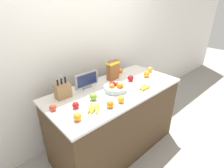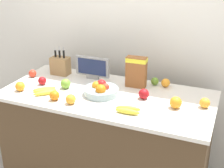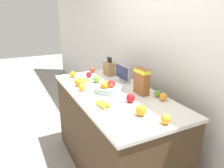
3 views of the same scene
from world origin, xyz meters
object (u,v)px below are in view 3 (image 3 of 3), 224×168
at_px(banana_bunch_left, 81,80).
at_px(orange_mid_right, 78,83).
at_px(banana_bunch_right, 103,104).
at_px(orange_front_center, 163,97).
at_px(cereal_box, 142,80).
at_px(orange_near_bowl, 166,119).
at_px(apple_front, 96,79).
at_px(apple_rear, 131,98).
at_px(apple_rightmost, 92,70).
at_px(apple_by_knife_block, 89,75).
at_px(small_monitor, 123,73).
at_px(orange_front_right, 141,110).
at_px(orange_back_center, 82,87).
at_px(fruit_bowl, 109,88).
at_px(apple_middle, 158,94).
at_px(orange_by_cereal, 73,74).
at_px(knife_block, 110,68).

bearing_deg(banana_bunch_left, orange_mid_right, -29.56).
xyz_separation_m(banana_bunch_right, orange_front_center, (0.14, 0.55, 0.02)).
height_order(cereal_box, orange_near_bowl, cereal_box).
height_order(apple_front, orange_front_center, apple_front).
height_order(apple_rear, apple_rightmost, apple_rear).
bearing_deg(apple_by_knife_block, small_monitor, 39.92).
height_order(cereal_box, orange_front_right, cereal_box).
bearing_deg(small_monitor, orange_near_bowl, -11.08).
bearing_deg(small_monitor, orange_back_center, -82.56).
xyz_separation_m(apple_rightmost, orange_near_bowl, (1.52, -0.03, 0.00)).
xyz_separation_m(orange_back_center, orange_near_bowl, (0.93, 0.32, -0.00)).
height_order(apple_by_knife_block, orange_front_right, orange_front_right).
bearing_deg(apple_rear, fruit_bowl, -170.00).
bearing_deg(orange_front_center, apple_rear, -109.25).
relative_size(apple_front, orange_front_center, 1.13).
bearing_deg(orange_front_right, orange_near_bowl, 23.89).
relative_size(apple_middle, orange_front_center, 0.91).
xyz_separation_m(orange_back_center, orange_by_cereal, (-0.50, 0.05, 0.00)).
bearing_deg(orange_front_right, apple_front, 179.70).
bearing_deg(knife_block, small_monitor, 1.31).
height_order(apple_rear, orange_back_center, apple_rear).
distance_m(knife_block, apple_rear, 0.89).
relative_size(banana_bunch_right, orange_front_center, 2.58).
bearing_deg(banana_bunch_right, apple_rear, 81.93).
bearing_deg(orange_mid_right, orange_front_right, 14.17).
height_order(small_monitor, apple_by_knife_block, small_monitor).
bearing_deg(orange_near_bowl, apple_rear, -176.98).
relative_size(banana_bunch_left, orange_back_center, 2.77).
xyz_separation_m(apple_front, orange_back_center, (0.18, -0.24, -0.00)).
relative_size(orange_by_cereal, orange_mid_right, 1.02).
xyz_separation_m(banana_bunch_left, apple_rightmost, (-0.30, 0.26, 0.02)).
xyz_separation_m(banana_bunch_left, orange_front_center, (0.87, 0.49, 0.02)).
height_order(orange_mid_right, orange_near_bowl, orange_mid_right).
bearing_deg(cereal_box, orange_back_center, -127.05).
bearing_deg(small_monitor, orange_front_right, -19.30).
distance_m(banana_bunch_right, orange_back_center, 0.44).
distance_m(banana_bunch_right, orange_by_cereal, 0.94).
xyz_separation_m(apple_rear, apple_middle, (0.01, 0.30, -0.01)).
bearing_deg(orange_by_cereal, banana_bunch_left, 10.22).
distance_m(banana_bunch_left, apple_middle, 0.92).
bearing_deg(orange_front_center, orange_by_cereal, -153.73).
xyz_separation_m(apple_by_knife_block, orange_near_bowl, (1.34, 0.09, 0.00)).
xyz_separation_m(banana_bunch_right, orange_near_bowl, (0.49, 0.28, 0.02)).
height_order(knife_block, orange_mid_right, knife_block).
xyz_separation_m(cereal_box, orange_back_center, (-0.35, -0.50, -0.10)).
bearing_deg(knife_block, apple_middle, 5.61).
bearing_deg(apple_front, orange_near_bowl, 4.18).
bearing_deg(cereal_box, small_monitor, 175.49).
height_order(knife_block, apple_by_knife_block, knife_block).
height_order(fruit_bowl, apple_front, fruit_bowl).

